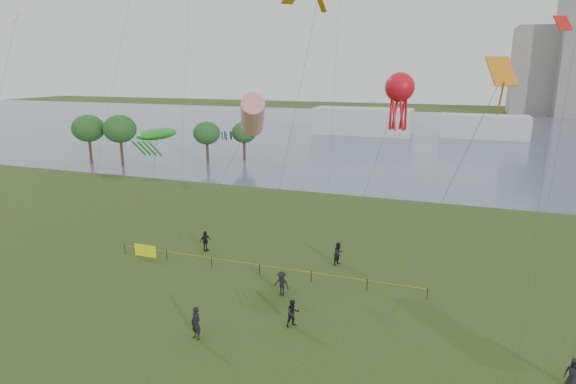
% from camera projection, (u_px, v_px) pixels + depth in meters
% --- Properties ---
extents(lake, '(400.00, 120.00, 0.08)m').
position_uv_depth(lake, '(418.00, 134.00, 111.47)').
color(lake, slate).
rests_on(lake, ground_plane).
extents(building_low, '(16.00, 18.00, 28.00)m').
position_uv_depth(building_low, '(538.00, 71.00, 159.64)').
color(building_low, gray).
rests_on(building_low, ground_plane).
extents(pavilion_left, '(22.00, 8.00, 6.00)m').
position_uv_depth(pavilion_left, '(363.00, 121.00, 110.05)').
color(pavilion_left, silver).
rests_on(pavilion_left, ground_plane).
extents(pavilion_right, '(18.00, 7.00, 5.00)m').
position_uv_depth(pavilion_right, '(484.00, 127.00, 104.49)').
color(pavilion_right, silver).
rests_on(pavilion_right, ground_plane).
extents(trees, '(26.14, 15.68, 7.89)m').
position_uv_depth(trees, '(149.00, 130.00, 75.60)').
color(trees, '#3D261B').
rests_on(trees, ground_plane).
extents(fence, '(24.07, 0.07, 1.05)m').
position_uv_depth(fence, '(187.00, 257.00, 37.53)').
color(fence, black).
rests_on(fence, ground_plane).
extents(spectator_a, '(1.03, 1.03, 1.68)m').
position_uv_depth(spectator_a, '(293.00, 313.00, 28.30)').
color(spectator_a, black).
rests_on(spectator_a, ground_plane).
extents(spectator_b, '(1.19, 0.80, 1.71)m').
position_uv_depth(spectator_b, '(282.00, 283.00, 32.19)').
color(spectator_b, black).
rests_on(spectator_b, ground_plane).
extents(spectator_c, '(0.80, 1.10, 1.74)m').
position_uv_depth(spectator_c, '(205.00, 241.00, 40.05)').
color(spectator_c, black).
rests_on(spectator_c, ground_plane).
extents(spectator_d, '(0.85, 0.62, 1.59)m').
position_uv_depth(spectator_d, '(573.00, 374.00, 22.78)').
color(spectator_d, black).
rests_on(spectator_d, ground_plane).
extents(spectator_f, '(0.83, 0.70, 1.93)m').
position_uv_depth(spectator_f, '(196.00, 323.00, 26.97)').
color(spectator_f, black).
rests_on(spectator_f, ground_plane).
extents(spectator_g, '(0.99, 1.08, 1.79)m').
position_uv_depth(spectator_g, '(339.00, 254.00, 37.27)').
color(spectator_g, black).
rests_on(spectator_g, ground_plane).
extents(kite_windsock, '(5.68, 9.09, 13.03)m').
position_uv_depth(kite_windsock, '(253.00, 115.00, 39.49)').
color(kite_windsock, '#3F3F42').
extents(kite_creature, '(4.13, 9.26, 9.79)m').
position_uv_depth(kite_creature, '(157.00, 134.00, 41.47)').
color(kite_creature, '#3F3F42').
extents(kite_octopus, '(4.24, 6.44, 14.59)m').
position_uv_depth(kite_octopus, '(400.00, 89.00, 32.55)').
color(kite_octopus, '#3F3F42').
extents(kite_delta, '(6.46, 9.99, 15.29)m').
position_uv_depth(kite_delta, '(492.00, 95.00, 18.35)').
color(kite_delta, '#3F3F42').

